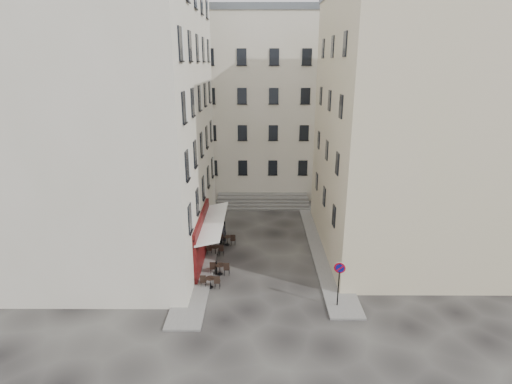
{
  "coord_description": "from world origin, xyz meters",
  "views": [
    {
      "loc": [
        -0.49,
        -24.69,
        13.47
      ],
      "look_at": [
        -0.63,
        4.0,
        4.18
      ],
      "focal_mm": 28.0,
      "sensor_mm": 36.0,
      "label": 1
    }
  ],
  "objects_px": {
    "no_parking_sign": "(339,276)",
    "bistro_table_a": "(210,281)",
    "pedestrian": "(223,234)",
    "bistro_table_b": "(220,268)"
  },
  "relations": [
    {
      "from": "pedestrian",
      "to": "bistro_table_a",
      "type": "bearing_deg",
      "value": 65.28
    },
    {
      "from": "bistro_table_a",
      "to": "bistro_table_b",
      "type": "height_order",
      "value": "bistro_table_b"
    },
    {
      "from": "no_parking_sign",
      "to": "bistro_table_b",
      "type": "height_order",
      "value": "no_parking_sign"
    },
    {
      "from": "no_parking_sign",
      "to": "pedestrian",
      "type": "distance_m",
      "value": 11.11
    },
    {
      "from": "bistro_table_b",
      "to": "no_parking_sign",
      "type": "bearing_deg",
      "value": -27.27
    },
    {
      "from": "bistro_table_b",
      "to": "pedestrian",
      "type": "relative_size",
      "value": 0.75
    },
    {
      "from": "no_parking_sign",
      "to": "bistro_table_a",
      "type": "height_order",
      "value": "no_parking_sign"
    },
    {
      "from": "bistro_table_b",
      "to": "bistro_table_a",
      "type": "bearing_deg",
      "value": -105.16
    },
    {
      "from": "no_parking_sign",
      "to": "bistro_table_a",
      "type": "xyz_separation_m",
      "value": [
        -7.57,
        2.02,
        -1.56
      ]
    },
    {
      "from": "bistro_table_b",
      "to": "pedestrian",
      "type": "height_order",
      "value": "pedestrian"
    }
  ]
}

